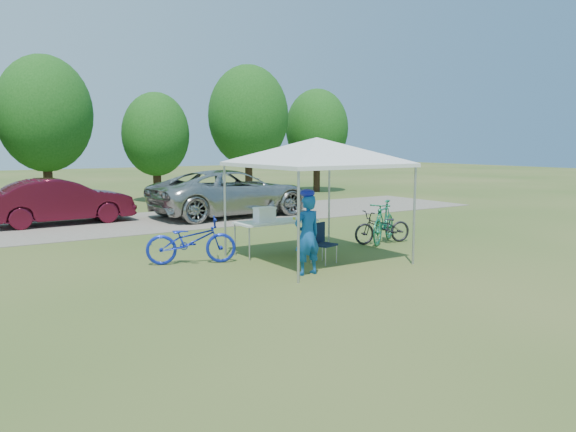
% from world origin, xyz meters
% --- Properties ---
extents(ground, '(100.00, 100.00, 0.00)m').
position_xyz_m(ground, '(0.00, 0.00, 0.00)').
color(ground, '#2D5119').
rests_on(ground, ground).
extents(gravel_strip, '(24.00, 5.00, 0.02)m').
position_xyz_m(gravel_strip, '(0.00, 8.00, 0.01)').
color(gravel_strip, gray).
rests_on(gravel_strip, ground).
extents(canopy, '(4.53, 4.53, 3.00)m').
position_xyz_m(canopy, '(0.00, 0.00, 2.65)').
color(canopy, '#A5A5AA').
rests_on(canopy, ground).
extents(treeline, '(24.89, 4.28, 6.30)m').
position_xyz_m(treeline, '(-0.29, 14.05, 3.53)').
color(treeline, '#382314').
rests_on(treeline, ground).
extents(folding_table, '(1.93, 0.80, 0.79)m').
position_xyz_m(folding_table, '(-0.36, 1.12, 0.75)').
color(folding_table, white).
rests_on(folding_table, ground).
extents(folding_chair, '(0.54, 0.56, 0.87)m').
position_xyz_m(folding_chair, '(-0.05, -0.25, 0.51)').
color(folding_chair, black).
rests_on(folding_chair, ground).
extents(cooler, '(0.47, 0.32, 0.34)m').
position_xyz_m(cooler, '(-0.67, 1.12, 0.96)').
color(cooler, white).
rests_on(cooler, folding_table).
extents(ice_cream_cup, '(0.07, 0.07, 0.05)m').
position_xyz_m(ice_cream_cup, '(0.12, 1.07, 0.82)').
color(ice_cream_cup, yellow).
rests_on(ice_cream_cup, folding_table).
extents(cyclist, '(0.59, 0.39, 1.60)m').
position_xyz_m(cyclist, '(-0.96, -1.02, 0.80)').
color(cyclist, '#124E93').
rests_on(cyclist, ground).
extents(bike_blue, '(2.04, 1.33, 1.01)m').
position_xyz_m(bike_blue, '(-2.48, 1.19, 0.51)').
color(bike_blue, '#1326AB').
rests_on(bike_blue, ground).
extents(bike_green, '(1.84, 1.42, 1.11)m').
position_xyz_m(bike_green, '(2.78, 0.82, 0.55)').
color(bike_green, '#19714C').
rests_on(bike_green, ground).
extents(bike_dark, '(1.72, 0.85, 0.86)m').
position_xyz_m(bike_dark, '(2.71, 0.77, 0.43)').
color(bike_dark, black).
rests_on(bike_dark, ground).
extents(minivan, '(5.99, 2.93, 1.64)m').
position_xyz_m(minivan, '(1.99, 7.86, 0.84)').
color(minivan, '#A9AAA5').
rests_on(minivan, gravel_strip).
extents(sedan, '(4.50, 1.71, 1.46)m').
position_xyz_m(sedan, '(-3.58, 9.02, 0.75)').
color(sedan, '#4B0C1B').
rests_on(sedan, gravel_strip).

